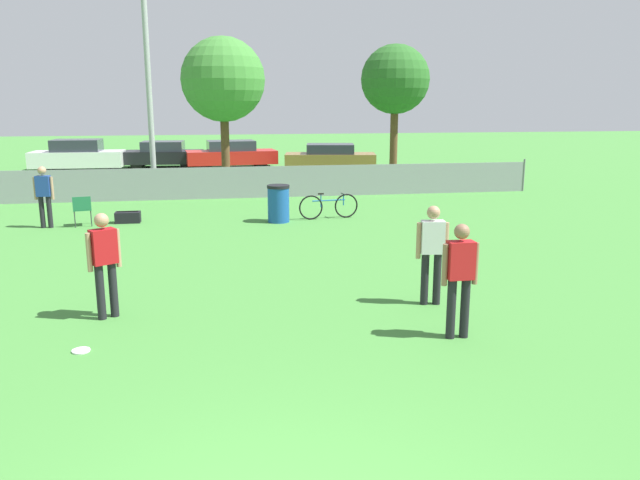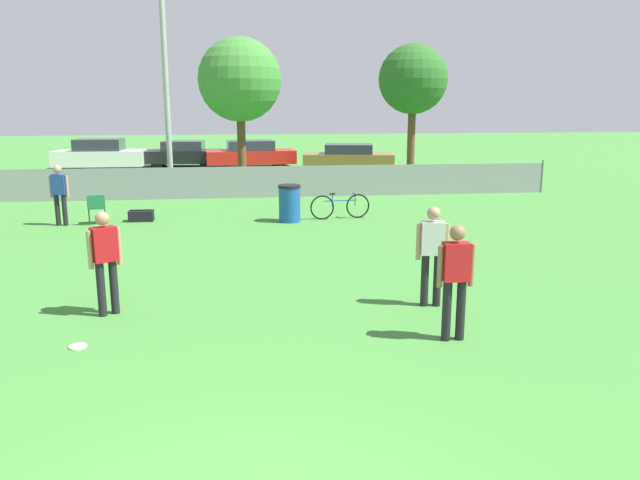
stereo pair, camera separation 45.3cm
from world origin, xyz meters
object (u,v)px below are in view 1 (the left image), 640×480
(parked_car_dark, at_px, (163,155))
(folding_chair_sideline, at_px, (82,208))
(player_defender_red, at_px, (104,258))
(bicycle_sideline, at_px, (329,206))
(player_thrower_red, at_px, (460,273))
(parked_car_tan, at_px, (330,157))
(parked_car_red, at_px, (231,154))
(frisbee_disc, at_px, (81,351))
(tree_far_right, at_px, (395,80))
(gear_bag_sideline, at_px, (128,217))
(player_receiver_white, at_px, (432,248))
(spectator_in_blue, at_px, (44,193))
(tree_near_pole, at_px, (223,80))
(light_pole, at_px, (147,64))
(trash_bin, at_px, (278,203))
(parked_car_white, at_px, (78,156))

(parked_car_dark, bearing_deg, folding_chair_sideline, -89.95)
(player_defender_red, height_order, bicycle_sideline, player_defender_red)
(player_thrower_red, distance_m, parked_car_tan, 22.21)
(parked_car_red, relative_size, parked_car_tan, 1.00)
(frisbee_disc, xyz_separation_m, parked_car_dark, (-0.69, 24.35, 0.65))
(player_thrower_red, relative_size, bicycle_sideline, 0.95)
(frisbee_disc, xyz_separation_m, folding_chair_sideline, (-1.71, 9.10, 0.49))
(frisbee_disc, distance_m, bicycle_sideline, 10.43)
(tree_far_right, bearing_deg, parked_car_dark, 144.12)
(player_thrower_red, relative_size, parked_car_red, 0.36)
(folding_chair_sideline, height_order, gear_bag_sideline, folding_chair_sideline)
(parked_car_red, xyz_separation_m, parked_car_tan, (4.75, -1.90, -0.04))
(player_defender_red, xyz_separation_m, parked_car_dark, (-0.85, 22.99, -0.31))
(player_receiver_white, xyz_separation_m, bicycle_sideline, (-0.30, 7.93, -0.60))
(player_receiver_white, height_order, parked_car_dark, player_receiver_white)
(player_thrower_red, xyz_separation_m, parked_car_tan, (2.20, 22.09, -0.34))
(folding_chair_sideline, distance_m, gear_bag_sideline, 1.23)
(spectator_in_blue, xyz_separation_m, parked_car_dark, (1.94, 15.30, -0.29))
(parked_car_dark, height_order, parked_car_tan, parked_car_dark)
(player_thrower_red, distance_m, gear_bag_sideline, 11.42)
(tree_near_pole, relative_size, gear_bag_sideline, 8.34)
(folding_chair_sideline, bearing_deg, light_pole, -115.31)
(light_pole, relative_size, parked_car_tan, 1.66)
(player_receiver_white, bearing_deg, player_thrower_red, -86.67)
(parked_car_dark, bearing_deg, player_thrower_red, -72.57)
(folding_chair_sideline, relative_size, parked_car_tan, 0.18)
(tree_far_right, xyz_separation_m, folding_chair_sideline, (-11.03, -8.00, -3.66))
(light_pole, height_order, trash_bin, light_pole)
(parked_car_white, bearing_deg, parked_car_dark, 9.52)
(spectator_in_blue, height_order, parked_car_dark, spectator_in_blue)
(tree_near_pole, xyz_separation_m, parked_car_red, (0.42, 7.92, -3.41))
(frisbee_disc, bearing_deg, light_pole, 91.20)
(player_defender_red, bearing_deg, player_receiver_white, -33.55)
(player_defender_red, distance_m, parked_car_white, 22.93)
(spectator_in_blue, xyz_separation_m, frisbee_disc, (2.63, -9.05, -0.93))
(tree_near_pole, bearing_deg, frisbee_disc, -98.33)
(light_pole, bearing_deg, frisbee_disc, -88.80)
(spectator_in_blue, bearing_deg, parked_car_white, -76.83)
(bicycle_sideline, bearing_deg, folding_chair_sideline, 172.99)
(parked_car_white, relative_size, parked_car_dark, 1.08)
(parked_car_tan, bearing_deg, frisbee_disc, -99.26)
(trash_bin, xyz_separation_m, parked_car_tan, (3.85, 12.90, 0.11))
(light_pole, xyz_separation_m, parked_car_tan, (7.78, 6.90, -3.95))
(player_defender_red, distance_m, spectator_in_blue, 8.18)
(light_pole, bearing_deg, parked_car_tan, 41.56)
(player_receiver_white, bearing_deg, parked_car_red, 104.88)
(spectator_in_blue, relative_size, parked_car_tan, 0.36)
(player_receiver_white, bearing_deg, frisbee_disc, -159.73)
(tree_far_right, height_order, player_thrower_red, tree_far_right)
(spectator_in_blue, height_order, parked_car_red, spectator_in_blue)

